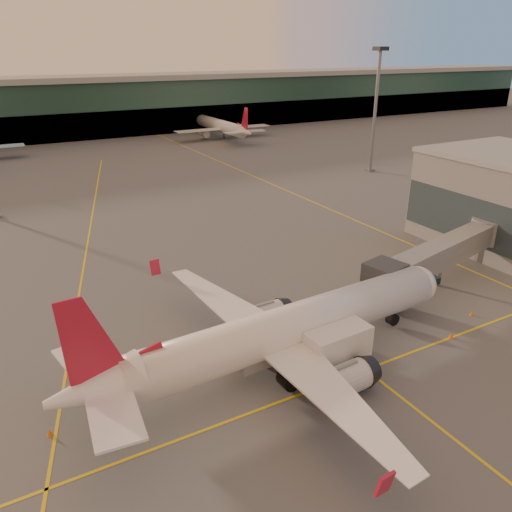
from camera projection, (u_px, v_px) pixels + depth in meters
ground at (358, 425)px, 36.33m from camera, size 600.00×600.00×0.00m
taxi_markings at (107, 247)px, 68.89m from camera, size 100.12×173.00×0.01m
terminal at (48, 108)px, 147.19m from camera, size 400.00×20.00×17.60m
mast_east_near at (376, 102)px, 105.21m from camera, size 2.40×2.40×25.60m
main_airplane at (282, 332)px, 41.37m from camera, size 36.83×33.16×11.12m
jet_bridge at (448, 251)px, 57.09m from camera, size 25.43×8.40×5.61m
catering_truck at (338, 349)px, 41.08m from camera, size 5.68×2.74×4.33m
cone_nose at (472, 313)px, 51.17m from camera, size 0.38×0.38×0.48m
cone_tail at (50, 433)px, 35.28m from camera, size 0.41×0.41×0.52m
cone_fwd at (451, 335)px, 47.16m from camera, size 0.46×0.46×0.59m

